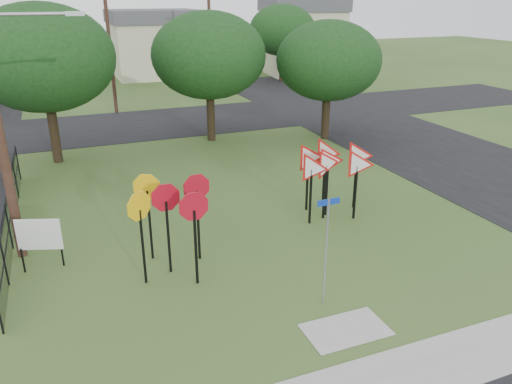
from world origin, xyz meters
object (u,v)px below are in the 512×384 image
info_board (39,236)px  street_name_sign (326,245)px  yield_sign_cluster (331,164)px  stop_sign_cluster (169,207)px

info_board → street_name_sign: bearing=-34.3°
yield_sign_cluster → info_board: bearing=-177.5°
info_board → stop_sign_cluster: bearing=-23.2°
stop_sign_cluster → info_board: 3.91m
yield_sign_cluster → street_name_sign: bearing=-120.7°
street_name_sign → yield_sign_cluster: 5.83m
street_name_sign → stop_sign_cluster: (-3.23, 3.09, 0.32)m
street_name_sign → info_board: 8.16m
street_name_sign → yield_sign_cluster: (2.97, 5.01, 0.23)m
street_name_sign → stop_sign_cluster: size_ratio=1.07×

